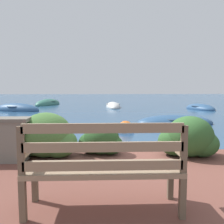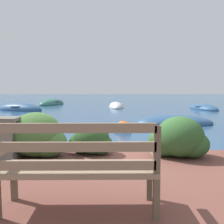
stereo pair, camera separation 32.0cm
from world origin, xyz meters
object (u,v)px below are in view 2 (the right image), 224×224
(rowboat_nearest, at_px, (175,123))
(rowboat_outer, at_px, (116,106))
(park_bench, at_px, (78,165))
(rowboat_mid, at_px, (20,109))
(mooring_buoy, at_px, (123,129))
(rowboat_distant, at_px, (52,104))
(rowboat_far, at_px, (204,109))

(rowboat_nearest, distance_m, rowboat_outer, 7.98)
(park_bench, relative_size, rowboat_mid, 0.50)
(rowboat_outer, relative_size, mooring_buoy, 5.26)
(rowboat_distant, height_order, mooring_buoy, rowboat_distant)
(rowboat_mid, relative_size, rowboat_far, 1.21)
(rowboat_distant, xyz_separation_m, mooring_buoy, (4.97, -11.49, 0.02))
(rowboat_nearest, bearing_deg, rowboat_far, 61.57)
(rowboat_mid, relative_size, rowboat_outer, 1.06)
(rowboat_mid, distance_m, rowboat_far, 11.28)
(rowboat_nearest, height_order, rowboat_outer, rowboat_outer)
(rowboat_nearest, bearing_deg, rowboat_outer, 106.15)
(rowboat_nearest, xyz_separation_m, mooring_buoy, (-2.07, -1.49, 0.03))
(rowboat_far, distance_m, rowboat_outer, 5.72)
(park_bench, distance_m, rowboat_mid, 13.60)
(rowboat_mid, height_order, rowboat_distant, rowboat_distant)
(rowboat_distant, relative_size, mooring_buoy, 5.76)
(rowboat_distant, bearing_deg, rowboat_mid, -172.76)
(rowboat_far, bearing_deg, park_bench, 136.48)
(rowboat_outer, height_order, rowboat_distant, rowboat_distant)
(rowboat_nearest, distance_m, rowboat_distant, 12.24)
(park_bench, relative_size, rowboat_distant, 0.48)
(park_bench, distance_m, rowboat_distant, 17.63)
(mooring_buoy, bearing_deg, rowboat_mid, 129.84)
(rowboat_outer, relative_size, rowboat_distant, 0.91)
(rowboat_far, distance_m, rowboat_distant, 11.17)
(rowboat_nearest, xyz_separation_m, rowboat_mid, (-7.90, 5.50, 0.01))
(rowboat_nearest, xyz_separation_m, rowboat_distant, (-7.05, 10.00, 0.01))
(rowboat_nearest, relative_size, rowboat_distant, 0.91)
(rowboat_nearest, bearing_deg, rowboat_mid, 146.23)
(rowboat_outer, xyz_separation_m, mooring_buoy, (0.00, -9.19, 0.04))
(park_bench, bearing_deg, rowboat_mid, 115.29)
(rowboat_outer, distance_m, rowboat_distant, 5.48)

